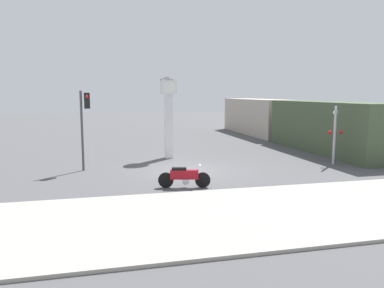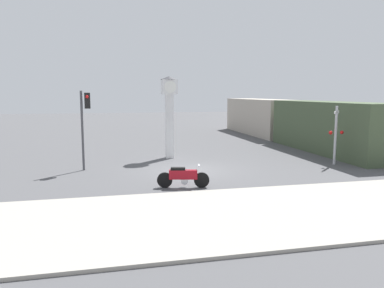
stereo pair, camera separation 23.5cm
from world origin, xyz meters
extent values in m
plane|color=#4C4C4F|center=(0.00, 0.00, 0.00)|extent=(120.00, 120.00, 0.00)
cube|color=#9E998E|center=(0.00, -7.41, 0.05)|extent=(36.00, 6.00, 0.10)
cylinder|color=black|center=(-0.27, -3.58, 0.32)|extent=(0.66, 0.25, 0.65)
cylinder|color=black|center=(-1.79, -3.24, 0.32)|extent=(0.66, 0.25, 0.65)
cube|color=maroon|center=(-1.03, -3.41, 0.56)|extent=(1.21, 0.49, 0.39)
cube|color=black|center=(-1.24, -3.36, 0.81)|extent=(0.64, 0.38, 0.11)
cylinder|color=silver|center=(-0.98, -3.42, 0.29)|extent=(0.34, 0.28, 0.30)
cube|color=silver|center=(-0.39, -3.56, 0.95)|extent=(0.17, 0.48, 0.04)
cube|color=white|center=(-0.36, 4.02, 1.95)|extent=(0.46, 0.46, 3.89)
cube|color=white|center=(-0.36, 4.02, 4.33)|extent=(0.88, 0.88, 0.88)
cylinder|color=white|center=(-0.36, 3.57, 4.33)|extent=(0.71, 0.02, 0.71)
cone|color=#333338|center=(-0.36, 4.02, 4.87)|extent=(1.06, 1.06, 0.20)
cube|color=#425138|center=(10.54, 3.92, 1.70)|extent=(2.80, 11.40, 3.40)
cube|color=#ADA393|center=(10.54, 15.92, 1.70)|extent=(2.80, 11.40, 3.40)
cylinder|color=#47474C|center=(-5.33, 1.28, 2.04)|extent=(0.12, 0.12, 4.08)
cube|color=black|center=(-5.03, 1.28, 3.58)|extent=(0.28, 0.24, 0.80)
sphere|color=red|center=(-5.03, 1.13, 3.78)|extent=(0.16, 0.16, 0.16)
cylinder|color=#B7B7BC|center=(8.29, -0.16, 1.63)|extent=(0.14, 0.14, 3.27)
cube|color=white|center=(8.29, -0.16, 2.92)|extent=(0.82, 0.82, 0.14)
sphere|color=red|center=(7.94, -0.21, 1.80)|extent=(0.20, 0.20, 0.20)
sphere|color=red|center=(8.64, -0.21, 1.80)|extent=(0.20, 0.20, 0.20)
camera|label=1|loc=(-4.33, -18.46, 3.94)|focal=35.00mm
camera|label=2|loc=(-4.10, -18.51, 3.94)|focal=35.00mm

